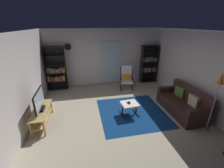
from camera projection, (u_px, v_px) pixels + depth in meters
ground_plane at (119, 115)px, 4.86m from camera, size 7.02×7.02×0.00m
wall_back at (104, 57)px, 7.00m from camera, size 5.60×0.06×2.60m
wall_left at (20, 85)px, 3.86m from camera, size 0.06×6.00×2.60m
wall_right at (199, 72)px, 4.88m from camera, size 0.06×6.00×2.60m
glass_door_panel at (112, 63)px, 7.10m from camera, size 1.10×0.01×2.00m
area_rug at (132, 112)px, 5.00m from camera, size 2.16×2.18×0.01m
tv_stand at (42, 115)px, 4.30m from camera, size 0.42×1.25×0.49m
television at (39, 101)px, 4.15m from camera, size 0.20×0.90×0.59m
bookshelf_near_tv at (56, 71)px, 6.51m from camera, size 0.84×0.30×1.92m
bookshelf_near_sofa at (148, 64)px, 7.36m from camera, size 0.83×0.30×1.84m
leather_sofa at (183, 104)px, 4.92m from camera, size 0.81×1.76×0.87m
lounge_armchair at (127, 77)px, 6.71m from camera, size 0.67×0.75×1.02m
ottoman at (130, 105)px, 4.76m from camera, size 0.56×0.52×0.42m
tv_remote at (128, 103)px, 4.72m from camera, size 0.09×0.15×0.02m
cell_phone at (129, 103)px, 4.76m from camera, size 0.08×0.15×0.01m
floor_lamp_by_sofa at (219, 87)px, 3.66m from camera, size 0.22×0.22×1.70m
wall_clock at (68, 47)px, 6.41m from camera, size 0.29×0.03×0.29m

